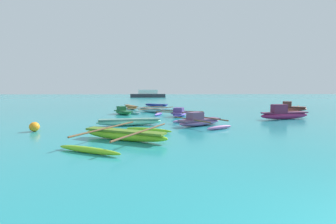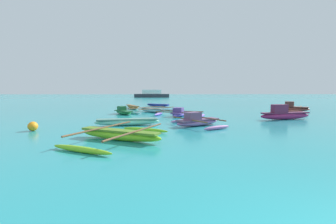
{
  "view_description": "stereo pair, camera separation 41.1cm",
  "coord_description": "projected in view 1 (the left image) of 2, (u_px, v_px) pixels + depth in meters",
  "views": [
    {
      "loc": [
        -3.1,
        -1.77,
        1.97
      ],
      "look_at": [
        -2.1,
        16.17,
        0.25
      ],
      "focal_mm": 24.0,
      "sensor_mm": 36.0,
      "label": 1
    },
    {
      "loc": [
        -2.69,
        -1.79,
        1.97
      ],
      "look_at": [
        -2.1,
        16.17,
        0.25
      ],
      "focal_mm": 24.0,
      "sensor_mm": 36.0,
      "label": 2
    }
  ],
  "objects": [
    {
      "name": "moored_boat_0",
      "position": [
        199.0,
        121.0,
        12.6
      ],
      "size": [
        3.08,
        3.62,
        0.78
      ],
      "rotation": [
        0.0,
        0.0,
        0.53
      ],
      "color": "#A063A3",
      "rests_on": "ground_plane"
    },
    {
      "name": "moored_boat_1",
      "position": [
        152.0,
        110.0,
        20.5
      ],
      "size": [
        4.49,
        4.53,
        0.43
      ],
      "rotation": [
        0.0,
        0.0,
        -0.78
      ],
      "color": "#98D2E0",
      "rests_on": "ground_plane"
    },
    {
      "name": "moored_boat_2",
      "position": [
        124.0,
        135.0,
        8.89
      ],
      "size": [
        4.05,
        4.83,
        0.47
      ],
      "rotation": [
        0.0,
        0.0,
        -0.46
      ],
      "color": "#81C924",
      "rests_on": "ground_plane"
    },
    {
      "name": "moored_boat_3",
      "position": [
        290.0,
        108.0,
        21.86
      ],
      "size": [
        2.94,
        3.37,
        0.92
      ],
      "rotation": [
        0.0,
        0.0,
        -0.58
      ],
      "color": "brown",
      "rests_on": "ground_plane"
    },
    {
      "name": "moored_boat_4",
      "position": [
        156.0,
        105.0,
        28.06
      ],
      "size": [
        3.08,
        2.17,
        0.31
      ],
      "rotation": [
        0.0,
        0.0,
        -0.49
      ],
      "color": "#253CBC",
      "rests_on": "ground_plane"
    },
    {
      "name": "moored_boat_5",
      "position": [
        131.0,
        107.0,
        24.48
      ],
      "size": [
        1.94,
        3.51,
        0.36
      ],
      "rotation": [
        0.0,
        0.0,
        -1.15
      ],
      "color": "#C67C31",
      "rests_on": "ground_plane"
    },
    {
      "name": "moored_boat_6",
      "position": [
        123.0,
        112.0,
        18.62
      ],
      "size": [
        1.92,
        2.33,
        0.66
      ],
      "rotation": [
        0.0,
        0.0,
        -0.95
      ],
      "color": "#1D8D42",
      "rests_on": "ground_plane"
    },
    {
      "name": "moored_boat_7",
      "position": [
        284.0,
        114.0,
        15.47
      ],
      "size": [
        3.81,
        1.18,
        1.03
      ],
      "rotation": [
        0.0,
        0.0,
        0.18
      ],
      "color": "#9A2460",
      "rests_on": "ground_plane"
    },
    {
      "name": "moored_boat_8",
      "position": [
        180.0,
        113.0,
        17.26
      ],
      "size": [
        4.05,
        2.88,
        0.68
      ],
      "rotation": [
        0.0,
        0.0,
        1.19
      ],
      "color": "#8259DA",
      "rests_on": "ground_plane"
    },
    {
      "name": "moored_boat_9",
      "position": [
        130.0,
        122.0,
        12.66
      ],
      "size": [
        3.7,
        1.06,
        0.38
      ],
      "rotation": [
        0.0,
        0.0,
        0.14
      ],
      "color": "#8DE1C9",
      "rests_on": "ground_plane"
    },
    {
      "name": "mooring_buoy_0",
      "position": [
        34.0,
        127.0,
        10.8
      ],
      "size": [
        0.46,
        0.46,
        0.46
      ],
      "color": "orange",
      "rests_on": "ground_plane"
    },
    {
      "name": "distant_ferry",
      "position": [
        148.0,
        94.0,
        65.0
      ],
      "size": [
        10.0,
        2.2,
        2.2
      ],
      "color": "#2D333D",
      "rests_on": "ground_plane"
    }
  ]
}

